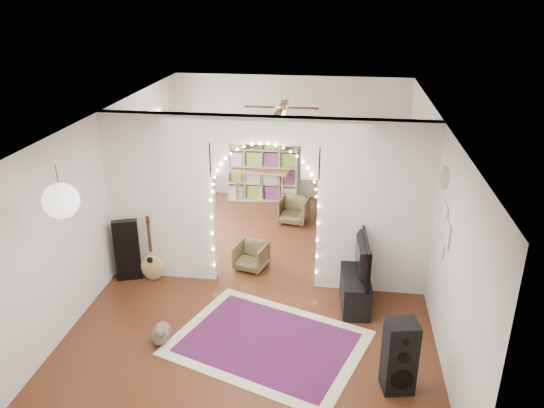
# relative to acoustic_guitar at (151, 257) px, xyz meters

# --- Properties ---
(floor) EXTENTS (7.50, 7.50, 0.00)m
(floor) POSITION_rel_acoustic_guitar_xyz_m (1.81, 0.25, -0.42)
(floor) COLOR black
(floor) RESTS_ON ground
(ceiling) EXTENTS (5.00, 7.50, 0.02)m
(ceiling) POSITION_rel_acoustic_guitar_xyz_m (1.81, 0.25, 2.28)
(ceiling) COLOR white
(ceiling) RESTS_ON wall_back
(wall_back) EXTENTS (5.00, 0.02, 2.70)m
(wall_back) POSITION_rel_acoustic_guitar_xyz_m (1.81, 4.00, 0.93)
(wall_back) COLOR silver
(wall_back) RESTS_ON floor
(wall_front) EXTENTS (5.00, 0.02, 2.70)m
(wall_front) POSITION_rel_acoustic_guitar_xyz_m (1.81, -3.50, 0.93)
(wall_front) COLOR silver
(wall_front) RESTS_ON floor
(wall_left) EXTENTS (0.02, 7.50, 2.70)m
(wall_left) POSITION_rel_acoustic_guitar_xyz_m (-0.69, 0.25, 0.93)
(wall_left) COLOR silver
(wall_left) RESTS_ON floor
(wall_right) EXTENTS (0.02, 7.50, 2.70)m
(wall_right) POSITION_rel_acoustic_guitar_xyz_m (4.31, 0.25, 0.93)
(wall_right) COLOR silver
(wall_right) RESTS_ON floor
(divider_wall) EXTENTS (5.00, 0.20, 2.70)m
(divider_wall) POSITION_rel_acoustic_guitar_xyz_m (1.81, 0.25, 1.01)
(divider_wall) COLOR silver
(divider_wall) RESTS_ON floor
(fairy_lights) EXTENTS (1.64, 0.04, 1.60)m
(fairy_lights) POSITION_rel_acoustic_guitar_xyz_m (1.81, 0.12, 1.13)
(fairy_lights) COLOR #FFEABF
(fairy_lights) RESTS_ON divider_wall
(window) EXTENTS (0.04, 1.20, 1.40)m
(window) POSITION_rel_acoustic_guitar_xyz_m (-0.66, 2.05, 1.08)
(window) COLOR white
(window) RESTS_ON wall_left
(wall_clock) EXTENTS (0.03, 0.31, 0.31)m
(wall_clock) POSITION_rel_acoustic_guitar_xyz_m (4.29, -0.35, 1.68)
(wall_clock) COLOR white
(wall_clock) RESTS_ON wall_right
(picture_frames) EXTENTS (0.02, 0.50, 0.70)m
(picture_frames) POSITION_rel_acoustic_guitar_xyz_m (4.29, -0.75, 1.08)
(picture_frames) COLOR white
(picture_frames) RESTS_ON wall_right
(paper_lantern) EXTENTS (0.40, 0.40, 0.40)m
(paper_lantern) POSITION_rel_acoustic_guitar_xyz_m (-0.09, -2.15, 1.83)
(paper_lantern) COLOR white
(paper_lantern) RESTS_ON ceiling
(ceiling_fan) EXTENTS (1.10, 1.10, 0.30)m
(ceiling_fan) POSITION_rel_acoustic_guitar_xyz_m (1.81, 2.25, 1.98)
(ceiling_fan) COLOR #A97238
(ceiling_fan) RESTS_ON ceiling
(area_rug) EXTENTS (2.90, 2.54, 0.02)m
(area_rug) POSITION_rel_acoustic_guitar_xyz_m (2.08, -1.37, -0.41)
(area_rug) COLOR maroon
(area_rug) RESTS_ON floor
(guitar_case) EXTENTS (0.41, 0.25, 1.03)m
(guitar_case) POSITION_rel_acoustic_guitar_xyz_m (-0.39, 0.00, 0.10)
(guitar_case) COLOR black
(guitar_case) RESTS_ON floor
(acoustic_guitar) EXTENTS (0.39, 0.16, 0.96)m
(acoustic_guitar) POSITION_rel_acoustic_guitar_xyz_m (0.00, 0.00, 0.00)
(acoustic_guitar) COLOR #B27F47
(acoustic_guitar) RESTS_ON floor
(tabby_cat) EXTENTS (0.35, 0.57, 0.38)m
(tabby_cat) POSITION_rel_acoustic_guitar_xyz_m (0.67, -1.56, -0.26)
(tabby_cat) COLOR brown
(tabby_cat) RESTS_ON floor
(floor_speaker) EXTENTS (0.41, 0.38, 0.92)m
(floor_speaker) POSITION_rel_acoustic_guitar_xyz_m (3.72, -2.01, 0.04)
(floor_speaker) COLOR black
(floor_speaker) RESTS_ON floor
(media_console) EXTENTS (0.47, 1.03, 0.50)m
(media_console) POSITION_rel_acoustic_guitar_xyz_m (3.23, -0.25, -0.17)
(media_console) COLOR black
(media_console) RESTS_ON floor
(tv) EXTENTS (0.22, 1.08, 0.62)m
(tv) POSITION_rel_acoustic_guitar_xyz_m (3.23, -0.25, 0.39)
(tv) COLOR black
(tv) RESTS_ON media_console
(bookcase) EXTENTS (1.57, 0.56, 1.57)m
(bookcase) POSITION_rel_acoustic_guitar_xyz_m (1.23, 3.75, 0.37)
(bookcase) COLOR #BFB08A
(bookcase) RESTS_ON floor
(dining_table) EXTENTS (1.30, 0.95, 0.76)m
(dining_table) POSITION_rel_acoustic_guitar_xyz_m (1.24, 3.75, 0.26)
(dining_table) COLOR brown
(dining_table) RESTS_ON floor
(flower_vase) EXTENTS (0.21, 0.21, 0.19)m
(flower_vase) POSITION_rel_acoustic_guitar_xyz_m (1.24, 3.75, 0.43)
(flower_vase) COLOR silver
(flower_vase) RESTS_ON dining_table
(dining_chair_left) EXTENTS (0.60, 0.61, 0.46)m
(dining_chair_left) POSITION_rel_acoustic_guitar_xyz_m (1.51, 0.60, -0.19)
(dining_chair_left) COLOR brown
(dining_chair_left) RESTS_ON floor
(dining_chair_right) EXTENTS (0.63, 0.64, 0.51)m
(dining_chair_right) POSITION_rel_acoustic_guitar_xyz_m (2.03, 2.58, -0.16)
(dining_chair_right) COLOR brown
(dining_chair_right) RESTS_ON floor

